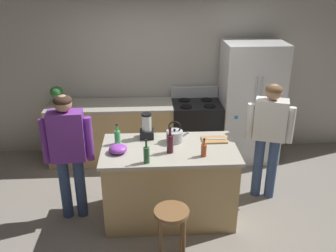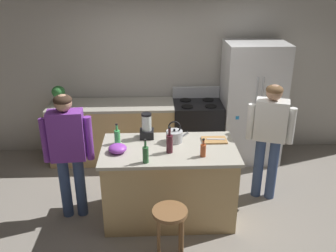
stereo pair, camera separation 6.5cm
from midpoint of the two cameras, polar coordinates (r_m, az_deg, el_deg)
name	(u,v)px [view 2 (the right image)]	position (r m, az deg, el deg)	size (l,w,h in m)	color
ground_plane	(169,214)	(4.81, 0.55, -13.52)	(14.00, 14.00, 0.00)	gray
back_wall	(164,71)	(6.00, -0.34, 8.49)	(8.00, 0.10, 2.70)	#BCB7AD
kitchen_island	(169,182)	(4.54, 0.58, -8.72)	(1.59, 0.88, 0.94)	tan
back_counter_run	(115,132)	(5.94, -7.92, -0.88)	(2.00, 0.64, 0.94)	tan
refrigerator	(251,103)	(5.90, 13.14, 3.48)	(0.90, 0.73, 1.89)	silver
stove_range	(197,130)	(5.92, 4.83, -0.68)	(0.76, 0.65, 1.12)	black
person_by_island_left	(68,146)	(4.46, -14.85, -3.03)	(0.60, 0.25, 1.60)	#384C7A
person_by_sink_right	(270,132)	(4.86, 15.87, -0.88)	(0.59, 0.34, 1.59)	#384C7A
bar_stool	(170,222)	(3.87, 0.79, -14.64)	(0.36, 0.36, 0.64)	brown
potted_plant	(59,94)	(5.85, -16.31, 4.78)	(0.20, 0.20, 0.30)	silver
blender_appliance	(147,128)	(4.52, -2.91, -0.24)	(0.17, 0.17, 0.32)	black
bottle_olive_oil	(146,154)	(3.96, -3.03, -4.37)	(0.07, 0.07, 0.28)	#2D6638
bottle_cooking_sauce	(203,150)	(4.11, 5.93, -3.72)	(0.06, 0.06, 0.22)	#B24C26
bottle_wine	(170,143)	(4.16, 0.71, -2.68)	(0.08, 0.08, 0.32)	#471923
bottle_soda	(117,136)	(4.41, -7.46, -1.61)	(0.07, 0.07, 0.26)	#3FB259
mixing_bowl	(118,148)	(4.23, -7.40, -3.48)	(0.21, 0.21, 0.09)	purple
tea_kettle	(174,136)	(4.43, 1.44, -1.51)	(0.28, 0.20, 0.27)	#B7BABF
cutting_board	(214,140)	(4.52, 7.59, -2.18)	(0.30, 0.20, 0.02)	#B7844C
chef_knife	(216,139)	(4.51, 7.85, -2.02)	(0.22, 0.03, 0.01)	#B7BABF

